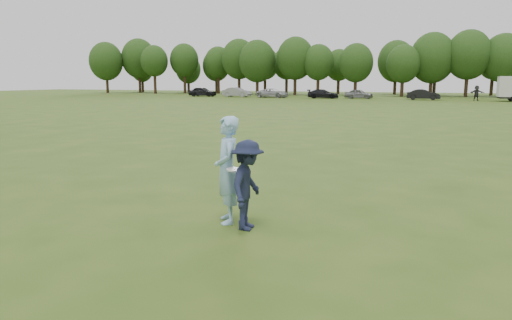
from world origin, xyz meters
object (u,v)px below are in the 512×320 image
at_px(car_c, 273,93).
at_px(car_e, 359,94).
at_px(car_d, 323,94).
at_px(car_b, 237,92).
at_px(thrower, 227,170).
at_px(defender, 247,185).
at_px(player_far_d, 477,93).
at_px(car_a, 202,92).
at_px(car_f, 423,95).

bearing_deg(car_c, car_e, -81.11).
distance_m(car_c, car_d, 7.94).
xyz_separation_m(car_b, car_d, (14.25, -0.56, -0.09)).
distance_m(thrower, car_d, 61.21).
relative_size(defender, player_far_d, 0.82).
xyz_separation_m(player_far_d, car_c, (-28.67, 0.98, -0.31)).
relative_size(car_a, car_b, 1.00).
height_order(player_far_d, car_b, player_far_d).
bearing_deg(car_f, defender, 175.22).
relative_size(car_a, car_c, 0.91).
height_order(defender, car_a, defender).
height_order(car_b, car_d, car_b).
xyz_separation_m(thrower, car_d, (-11.39, 60.14, -0.36)).
distance_m(defender, car_d, 61.56).
bearing_deg(car_f, thrower, 174.71).
xyz_separation_m(defender, car_c, (-19.85, 60.43, -0.14)).
xyz_separation_m(defender, car_f, (2.22, 59.87, -0.11)).
bearing_deg(thrower, player_far_d, 140.64).
bearing_deg(player_far_d, car_b, 156.93).
distance_m(defender, car_c, 63.60).
relative_size(player_far_d, car_b, 0.44).
bearing_deg(thrower, car_b, 172.51).
distance_m(car_d, car_e, 5.24).
xyz_separation_m(car_b, car_e, (19.45, 0.12, -0.06)).
bearing_deg(car_f, car_e, 79.61).
height_order(car_b, car_e, car_b).
bearing_deg(car_c, car_d, -84.18).
distance_m(player_far_d, car_c, 28.69).
relative_size(car_d, car_f, 1.05).
xyz_separation_m(car_c, car_d, (7.94, -0.03, -0.03)).
xyz_separation_m(car_a, car_e, (25.76, -0.07, -0.09)).
bearing_deg(car_e, car_f, -95.85).
relative_size(player_far_d, car_e, 0.49).
xyz_separation_m(car_a, car_d, (20.56, -0.76, -0.12)).
relative_size(car_d, car_e, 1.12).
bearing_deg(car_b, car_a, 92.15).
bearing_deg(thrower, car_e, 155.42).
distance_m(thrower, car_f, 59.68).
height_order(car_d, car_e, car_e).
relative_size(car_b, car_f, 1.05).
distance_m(defender, car_e, 61.45).
bearing_deg(car_c, car_f, -85.41).
bearing_deg(car_a, thrower, -154.20).
relative_size(car_b, car_d, 1.00).
xyz_separation_m(thrower, car_e, (-6.20, 60.82, -0.33)).
bearing_deg(car_b, defender, -152.88).
distance_m(car_a, car_d, 20.58).
bearing_deg(car_f, car_b, 85.14).
bearing_deg(car_b, car_d, -88.38).
distance_m(player_far_d, car_f, 6.62).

